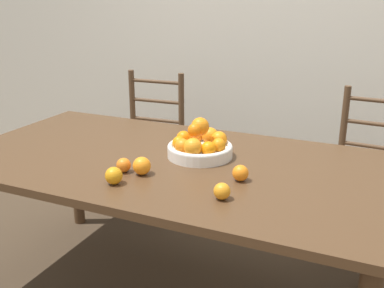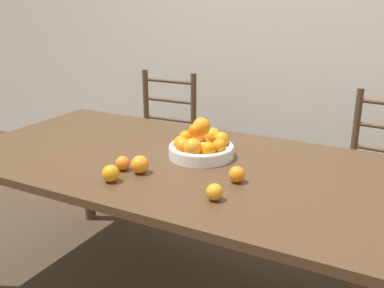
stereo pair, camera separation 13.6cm
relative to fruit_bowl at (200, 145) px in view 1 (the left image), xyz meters
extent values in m
cube|color=silver|center=(-0.12, 1.52, 0.51)|extent=(8.00, 0.06, 2.60)
cube|color=#4C331E|center=(-0.12, -0.08, -0.07)|extent=(1.96, 1.04, 0.03)
cylinder|color=#4C331E|center=(-1.02, 0.36, -0.44)|extent=(0.07, 0.07, 0.70)
cylinder|color=#4C331E|center=(0.78, 0.36, -0.44)|extent=(0.07, 0.07, 0.70)
cylinder|color=white|center=(0.00, 0.00, -0.03)|extent=(0.30, 0.30, 0.05)
torus|color=white|center=(0.00, 0.00, -0.01)|extent=(0.30, 0.30, 0.02)
sphere|color=orange|center=(0.09, -0.01, 0.02)|extent=(0.06, 0.06, 0.06)
sphere|color=orange|center=(0.07, 0.07, 0.02)|extent=(0.07, 0.07, 0.07)
sphere|color=orange|center=(0.01, 0.10, 0.02)|extent=(0.08, 0.08, 0.08)
sphere|color=orange|center=(-0.05, 0.08, 0.01)|extent=(0.06, 0.06, 0.06)
sphere|color=orange|center=(-0.09, 0.02, 0.02)|extent=(0.07, 0.07, 0.07)
sphere|color=orange|center=(-0.09, -0.04, 0.01)|extent=(0.06, 0.06, 0.06)
sphere|color=orange|center=(-0.05, -0.08, 0.01)|extent=(0.07, 0.07, 0.07)
sphere|color=orange|center=(0.01, -0.09, 0.02)|extent=(0.08, 0.08, 0.08)
sphere|color=orange|center=(0.07, -0.06, 0.01)|extent=(0.07, 0.07, 0.07)
sphere|color=orange|center=(0.00, 0.00, 0.08)|extent=(0.07, 0.07, 0.07)
sphere|color=orange|center=(0.00, 0.00, 0.09)|extent=(0.08, 0.08, 0.08)
sphere|color=orange|center=(-0.01, -0.03, 0.08)|extent=(0.06, 0.06, 0.06)
sphere|color=orange|center=(-0.22, -0.30, -0.02)|extent=(0.06, 0.06, 0.06)
sphere|color=orange|center=(0.25, -0.38, -0.02)|extent=(0.06, 0.06, 0.06)
sphere|color=orange|center=(0.26, -0.19, -0.02)|extent=(0.07, 0.07, 0.07)
sphere|color=orange|center=(-0.13, -0.29, -0.02)|extent=(0.08, 0.08, 0.08)
sphere|color=orange|center=(-0.18, -0.43, -0.02)|extent=(0.07, 0.07, 0.07)
cylinder|color=#513823|center=(-0.90, 0.55, -0.57)|extent=(0.04, 0.04, 0.45)
cylinder|color=#513823|center=(-0.52, 0.57, -0.57)|extent=(0.04, 0.04, 0.45)
cylinder|color=#513823|center=(-0.91, 0.91, -0.32)|extent=(0.04, 0.04, 0.94)
cylinder|color=#513823|center=(-0.53, 0.93, -0.32)|extent=(0.04, 0.04, 0.94)
cube|color=#513823|center=(-0.72, 0.74, -0.32)|extent=(0.44, 0.42, 0.04)
cylinder|color=#513823|center=(-0.72, 0.92, -0.19)|extent=(0.38, 0.04, 0.02)
cylinder|color=#513823|center=(-0.72, 0.92, -0.06)|extent=(0.38, 0.04, 0.02)
cylinder|color=#513823|center=(-0.72, 0.92, 0.08)|extent=(0.38, 0.04, 0.02)
cylinder|color=#513823|center=(0.51, 0.57, -0.57)|extent=(0.04, 0.04, 0.45)
cylinder|color=#513823|center=(0.54, 0.93, -0.32)|extent=(0.04, 0.04, 0.94)
cube|color=#513823|center=(0.71, 0.74, -0.32)|extent=(0.44, 0.43, 0.04)
cylinder|color=#513823|center=(0.73, 0.92, -0.19)|extent=(0.38, 0.05, 0.02)
cylinder|color=#513823|center=(0.73, 0.92, -0.06)|extent=(0.38, 0.05, 0.02)
cylinder|color=#513823|center=(0.73, 0.92, 0.08)|extent=(0.38, 0.05, 0.02)
camera|label=1|loc=(0.76, -1.78, 0.65)|focal=42.00mm
camera|label=2|loc=(0.88, -1.72, 0.65)|focal=42.00mm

